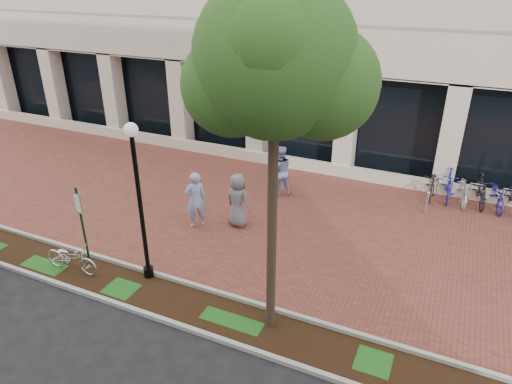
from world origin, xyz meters
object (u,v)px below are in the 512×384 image
at_px(bollard, 427,202).
at_px(bike_rack_cluster, 472,190).
at_px(locked_bicycle, 71,258).
at_px(parking_sign, 81,218).
at_px(lamppost, 139,196).
at_px(street_tree, 278,69).
at_px(pedestrian_left, 196,200).
at_px(pedestrian_mid, 280,171).
at_px(pedestrian_right, 238,200).

height_order(bollard, bike_rack_cluster, bike_rack_cluster).
bearing_deg(locked_bicycle, parking_sign, -32.14).
bearing_deg(lamppost, street_tree, -4.93).
xyz_separation_m(street_tree, pedestrian_left, (-4.17, 3.35, -5.19)).
height_order(lamppost, locked_bicycle, lamppost).
distance_m(pedestrian_mid, bollard, 5.40).
height_order(street_tree, bike_rack_cluster, street_tree).
bearing_deg(bollard, pedestrian_left, -149.42).
bearing_deg(parking_sign, pedestrian_left, 79.23).
bearing_deg(street_tree, bike_rack_cluster, 65.01).
distance_m(pedestrian_mid, bike_rack_cluster, 7.12).
bearing_deg(pedestrian_right, parking_sign, 67.84).
distance_m(bollard, bike_rack_cluster, 2.10).
height_order(pedestrian_mid, bike_rack_cluster, pedestrian_mid).
distance_m(lamppost, bike_rack_cluster, 12.08).
distance_m(parking_sign, pedestrian_right, 4.96).
xyz_separation_m(street_tree, bike_rack_cluster, (4.21, 9.03, -5.64)).
height_order(pedestrian_mid, bollard, pedestrian_mid).
relative_size(locked_bicycle, pedestrian_right, 0.93).
bearing_deg(bike_rack_cluster, pedestrian_right, -151.44).
xyz_separation_m(locked_bicycle, bike_rack_cluster, (10.29, 9.38, 0.08)).
relative_size(parking_sign, bollard, 2.85).
xyz_separation_m(parking_sign, pedestrian_left, (1.69, 3.30, -0.61)).
xyz_separation_m(locked_bicycle, pedestrian_left, (1.91, 3.71, 0.53)).
distance_m(street_tree, bike_rack_cluster, 11.44).
height_order(pedestrian_right, bollard, pedestrian_right).
bearing_deg(street_tree, lamppost, 175.07).
bearing_deg(pedestrian_right, pedestrian_mid, -83.89).
distance_m(parking_sign, pedestrian_left, 3.76).
xyz_separation_m(parking_sign, street_tree, (5.86, -0.05, 4.58)).
bearing_deg(parking_sign, pedestrian_mid, 80.07).
relative_size(parking_sign, pedestrian_left, 1.28).
height_order(parking_sign, bike_rack_cluster, parking_sign).
distance_m(locked_bicycle, pedestrian_mid, 7.98).
xyz_separation_m(lamppost, pedestrian_left, (-0.22, 3.01, -1.57)).
relative_size(bollard, bike_rack_cluster, 0.25).
distance_m(lamppost, pedestrian_left, 3.40).
bearing_deg(pedestrian_left, street_tree, 97.15).
bearing_deg(bike_rack_cluster, pedestrian_mid, -168.11).
xyz_separation_m(bollard, bike_rack_cluster, (1.41, 1.56, 0.09)).
relative_size(pedestrian_left, bike_rack_cluster, 0.55).
distance_m(pedestrian_mid, pedestrian_right, 2.80).
distance_m(pedestrian_left, pedestrian_mid, 3.80).
bearing_deg(pedestrian_right, bollard, -134.54).
height_order(locked_bicycle, bike_rack_cluster, bike_rack_cluster).
relative_size(street_tree, bike_rack_cluster, 2.19).
bearing_deg(bollard, parking_sign, -139.41).
bearing_deg(bike_rack_cluster, pedestrian_left, -152.44).
height_order(pedestrian_left, pedestrian_mid, pedestrian_left).
xyz_separation_m(pedestrian_right, bollard, (5.73, 3.46, -0.49)).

